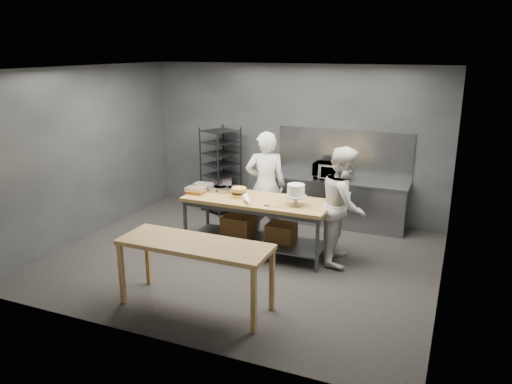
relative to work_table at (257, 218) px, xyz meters
The scene contains 16 objects.
ground 0.70m from the work_table, 100.53° to the right, with size 6.00×6.00×0.00m, color black.
back_wall 2.30m from the work_table, 92.03° to the left, with size 6.00×0.04×3.00m, color #4C4F54.
work_table is the anchor object (origin of this frame).
near_counter 2.04m from the work_table, 90.34° to the right, with size 2.00×0.70×0.90m.
back_counter 2.01m from the work_table, 62.52° to the left, with size 2.60×0.60×0.90m.
splashback_panel 2.41m from the work_table, 66.01° to the left, with size 2.60×0.02×0.90m, color slate.
speed_rack 2.29m from the work_table, 131.66° to the left, with size 0.81×0.83×1.75m.
chef_behind 0.76m from the work_table, 98.84° to the left, with size 0.70×0.46×1.92m, color white.
chef_right 1.46m from the work_table, ahead, with size 0.90×0.70×1.85m, color silver.
microwave 1.98m from the work_table, 67.86° to the left, with size 0.54×0.37×0.30m, color black.
frosted_cake_stand 0.91m from the work_table, ahead, with size 0.34×0.34×0.34m.
layer_cake 0.52m from the work_table, 169.94° to the right, with size 0.24×0.24×0.16m.
cake_pans 0.81m from the work_table, 166.39° to the left, with size 0.62×0.40×0.07m.
piping_bag 0.53m from the work_table, 92.28° to the right, with size 0.12×0.12×0.38m, color white.
offset_spatula 0.62m from the work_table, 39.23° to the right, with size 0.36×0.02×0.02m.
pastry_clamshells 1.13m from the work_table, behind, with size 0.31×0.49×0.11m.
Camera 1 is at (3.09, -6.79, 3.30)m, focal length 35.00 mm.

